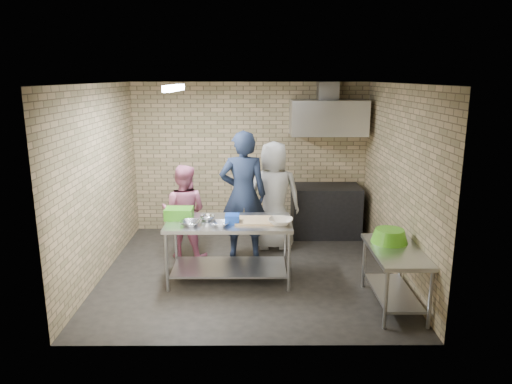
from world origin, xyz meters
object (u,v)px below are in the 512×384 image
at_px(green_crate, 179,213).
at_px(blue_tub, 232,219).
at_px(man_navy, 243,195).
at_px(prep_table, 229,251).
at_px(green_basin, 389,236).
at_px(side_counter, 394,278).
at_px(woman_white, 274,196).
at_px(bottle_green, 352,122).
at_px(stove, 325,211).
at_px(bottle_red, 329,121).
at_px(woman_pink, 184,212).

bearing_deg(green_crate, blue_tub, -16.35).
bearing_deg(man_navy, prep_table, 76.63).
distance_m(green_basin, man_navy, 2.39).
relative_size(side_counter, woman_white, 0.67).
xyz_separation_m(green_basin, bottle_green, (0.02, 2.74, 1.18)).
relative_size(stove, green_basin, 2.61).
height_order(bottle_red, woman_white, bottle_red).
relative_size(blue_tub, green_basin, 0.41).
bearing_deg(blue_tub, green_basin, -12.98).
height_order(woman_pink, woman_white, woman_white).
bearing_deg(green_basin, woman_pink, 153.18).
bearing_deg(blue_tub, stove, 52.31).
distance_m(green_basin, woman_pink, 3.14).
height_order(green_crate, woman_white, woman_white).
height_order(side_counter, man_navy, man_navy).
distance_m(side_counter, man_navy, 2.63).
relative_size(man_navy, woman_white, 1.12).
relative_size(stove, man_navy, 0.60).
bearing_deg(man_navy, green_basin, 139.74).
relative_size(blue_tub, man_navy, 0.10).
xyz_separation_m(prep_table, side_counter, (2.07, -0.81, -0.05)).
distance_m(prep_table, man_navy, 1.08).
relative_size(blue_tub, woman_pink, 0.13).
xyz_separation_m(prep_table, bottle_red, (1.67, 2.18, 1.60)).
distance_m(prep_table, blue_tub, 0.50).
relative_size(prep_table, side_counter, 1.43).
bearing_deg(woman_white, man_navy, 34.39).
bearing_deg(prep_table, man_navy, 78.91).
distance_m(bottle_green, man_navy, 2.50).
height_order(stove, green_crate, green_crate).
bearing_deg(woman_pink, man_navy, -167.18).
xyz_separation_m(bottle_red, woman_white, (-1.01, -0.89, -1.14)).
bearing_deg(side_counter, woman_white, 123.87).
xyz_separation_m(bottle_green, woman_pink, (-2.82, -1.32, -1.27)).
bearing_deg(stove, bottle_red, 78.23).
xyz_separation_m(blue_tub, man_navy, (0.13, 1.00, 0.08)).
distance_m(bottle_green, woman_white, 2.01).
relative_size(woman_pink, woman_white, 0.83).
height_order(green_crate, bottle_green, bottle_green).
relative_size(green_basin, man_navy, 0.23).
bearing_deg(bottle_red, green_crate, -139.08).
xyz_separation_m(prep_table, woman_pink, (-0.74, 0.85, 0.31)).
bearing_deg(man_navy, woman_white, -144.55).
bearing_deg(green_crate, green_basin, -13.91).
relative_size(green_crate, woman_pink, 0.26).
relative_size(prep_table, blue_tub, 9.00).
relative_size(prep_table, green_basin, 3.73).
height_order(green_crate, woman_pink, woman_pink).
relative_size(stove, bottle_green, 8.00).
distance_m(blue_tub, man_navy, 1.01).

